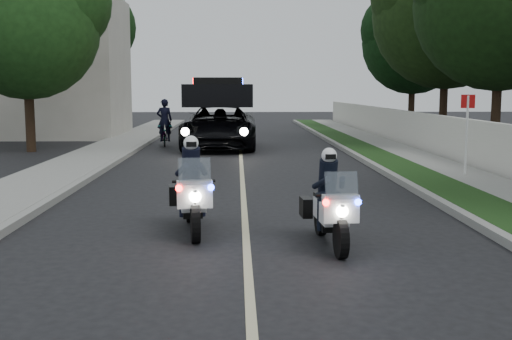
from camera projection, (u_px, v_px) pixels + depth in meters
The scene contains 20 objects.
ground at pixel (251, 319), 6.70m from camera, with size 120.00×120.00×0.00m, color black.
curb_right at pixel (396, 178), 16.73m from camera, with size 0.20×60.00×0.15m, color gray.
grass_verge at pixel (422, 178), 16.75m from camera, with size 1.20×60.00×0.16m, color #193814.
sidewalk_right at pixel (470, 178), 16.79m from camera, with size 1.40×60.00×0.16m, color gray.
property_wall at pixel (508, 152), 16.74m from camera, with size 0.22×60.00×1.50m, color beige.
curb_left at pixel (86, 179), 16.48m from camera, with size 0.20×60.00×0.15m, color gray.
sidewalk_left at pixel (44, 179), 16.45m from camera, with size 2.00×60.00×0.16m, color gray.
building_far at pixel (42, 67), 31.72m from camera, with size 8.00×6.00×7.00m, color #A8A396.
lane_marking at pixel (242, 181), 16.62m from camera, with size 0.12×50.00×0.01m, color #BFB78C.
police_moto_left at pixel (193, 231), 10.81m from camera, with size 0.68×1.94×1.65m, color silver, non-canonical shape.
police_moto_right at pixel (329, 245), 9.85m from camera, with size 0.63×1.80×1.53m, color silver, non-canonical shape.
police_suv at pixel (220, 148), 25.91m from camera, with size 2.93×6.33×3.08m, color black.
bicycle at pixel (165, 146), 26.89m from camera, with size 0.60×1.73×0.90m, color black.
cyclist at pixel (165, 146), 26.89m from camera, with size 0.65×0.43×1.81m, color black.
sign_post at pixel (465, 180), 16.93m from camera, with size 0.37×0.37×2.36m, color #B10C22, non-canonical shape.
tree_right_c at pixel (494, 152), 24.25m from camera, with size 6.49×6.49×10.82m, color black, non-canonical shape.
tree_right_d at pixel (442, 142), 29.03m from camera, with size 6.69×6.69×11.16m, color #1B3511, non-canonical shape.
tree_right_e at pixel (411, 131), 36.59m from camera, with size 5.88×5.88×9.80m, color black, non-canonical shape.
tree_left_near at pixel (32, 152), 24.45m from camera, with size 5.60×5.60×9.33m, color #1B4216, non-canonical shape.
tree_left_far at pixel (81, 130), 37.11m from camera, with size 5.80×5.80×9.67m, color black, non-canonical shape.
Camera 1 is at (-0.15, -6.44, 2.44)m, focal length 44.08 mm.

